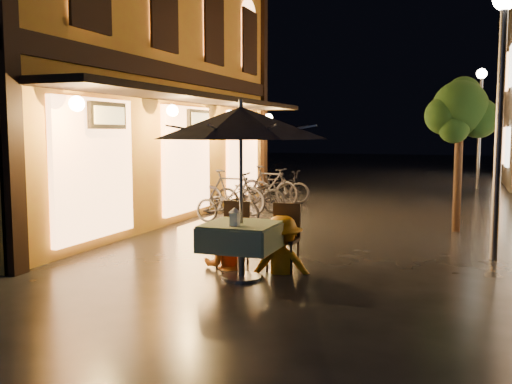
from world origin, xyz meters
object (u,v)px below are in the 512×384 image
at_px(cafe_table, 241,237).
at_px(person_orange, 227,219).
at_px(table_lantern, 235,216).
at_px(patio_umbrella, 241,123).
at_px(person_yellow, 282,217).
at_px(streetlamp_near, 501,74).
at_px(bicycle_0, 228,205).

height_order(cafe_table, person_orange, person_orange).
relative_size(table_lantern, person_orange, 0.17).
bearing_deg(cafe_table, patio_umbrella, 0.00).
xyz_separation_m(patio_umbrella, person_yellow, (0.41, 0.56, -1.34)).
bearing_deg(cafe_table, person_yellow, 53.50).
bearing_deg(table_lantern, streetlamp_near, 39.29).
bearing_deg(person_yellow, cafe_table, 42.12).
xyz_separation_m(streetlamp_near, patio_umbrella, (-3.35, -2.50, -0.77)).
relative_size(person_orange, person_yellow, 0.92).
height_order(patio_umbrella, person_yellow, patio_umbrella).
bearing_deg(person_orange, patio_umbrella, 109.92).
distance_m(patio_umbrella, person_orange, 1.59).
distance_m(streetlamp_near, patio_umbrella, 4.25).
distance_m(streetlamp_near, table_lantern, 4.77).
xyz_separation_m(person_yellow, bicycle_0, (-2.41, 3.70, -0.39)).
bearing_deg(patio_umbrella, streetlamp_near, 36.78).
distance_m(cafe_table, bicycle_0, 4.70).
bearing_deg(cafe_table, bicycle_0, 115.10).
bearing_deg(patio_umbrella, bicycle_0, 115.10).
bearing_deg(person_orange, bicycle_0, -85.91).
bearing_deg(streetlamp_near, person_yellow, -146.48).
bearing_deg(cafe_table, person_orange, 128.51).
height_order(table_lantern, person_orange, person_orange).
distance_m(person_orange, bicycle_0, 4.01).
height_order(patio_umbrella, person_orange, patio_umbrella).
distance_m(table_lantern, person_orange, 0.94).
xyz_separation_m(cafe_table, person_orange, (-0.45, 0.57, 0.15)).
distance_m(person_yellow, bicycle_0, 4.43).
relative_size(cafe_table, patio_umbrella, 0.40).
bearing_deg(streetlamp_near, person_orange, -153.04).
height_order(cafe_table, bicycle_0, bicycle_0).
bearing_deg(streetlamp_near, table_lantern, -140.71).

